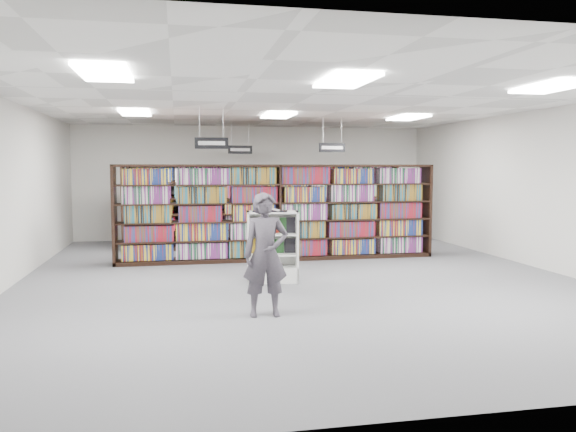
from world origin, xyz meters
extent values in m
plane|color=#535358|center=(0.00, 0.00, 0.00)|extent=(12.00, 12.00, 0.00)
cube|color=white|center=(0.00, 0.00, 3.20)|extent=(10.00, 12.00, 0.10)
cube|color=silver|center=(0.00, 6.00, 1.60)|extent=(10.00, 0.10, 3.20)
cube|color=silver|center=(0.00, -6.00, 1.60)|extent=(10.00, 0.10, 3.20)
cube|color=silver|center=(-5.00, 0.00, 1.60)|extent=(0.10, 12.00, 3.20)
cube|color=silver|center=(5.00, 0.00, 1.60)|extent=(0.10, 12.00, 3.20)
cube|color=black|center=(0.00, 2.00, 1.05)|extent=(7.00, 0.60, 2.10)
cube|color=maroon|center=(0.00, 2.00, 1.05)|extent=(6.88, 0.42, 1.98)
cube|color=black|center=(0.00, 4.00, 1.05)|extent=(7.00, 0.60, 2.10)
cube|color=maroon|center=(0.00, 4.00, 1.05)|extent=(6.88, 0.42, 1.98)
cube|color=black|center=(0.00, 5.70, 1.05)|extent=(7.00, 0.60, 2.10)
cube|color=maroon|center=(0.00, 5.70, 1.05)|extent=(6.88, 0.42, 1.98)
cylinder|color=#B2B2B7|center=(-1.73, 1.00, 2.91)|extent=(0.01, 0.01, 0.58)
cylinder|color=#B2B2B7|center=(-1.27, 1.00, 2.91)|extent=(0.01, 0.01, 0.58)
cube|color=black|center=(-1.50, 1.00, 2.51)|extent=(0.65, 0.02, 0.22)
cube|color=silver|center=(-1.50, 0.99, 2.51)|extent=(0.52, 0.00, 0.08)
cylinder|color=#B2B2B7|center=(1.27, 3.00, 2.91)|extent=(0.01, 0.01, 0.58)
cylinder|color=#B2B2B7|center=(1.73, 3.00, 2.91)|extent=(0.01, 0.01, 0.58)
cube|color=black|center=(1.50, 3.00, 2.51)|extent=(0.65, 0.02, 0.22)
cube|color=silver|center=(1.50, 2.99, 2.51)|extent=(0.52, 0.00, 0.08)
cylinder|color=#B2B2B7|center=(-0.73, 5.00, 2.91)|extent=(0.01, 0.01, 0.58)
cylinder|color=#B2B2B7|center=(-0.27, 5.00, 2.91)|extent=(0.01, 0.01, 0.58)
cube|color=black|center=(-0.50, 5.00, 2.51)|extent=(0.65, 0.02, 0.22)
cube|color=silver|center=(-0.50, 4.99, 2.51)|extent=(0.52, 0.00, 0.08)
cube|color=white|center=(-3.00, -3.00, 3.16)|extent=(0.60, 1.20, 0.04)
cube|color=white|center=(0.00, -3.00, 3.16)|extent=(0.60, 1.20, 0.04)
cube|color=white|center=(3.00, -3.00, 3.16)|extent=(0.60, 1.20, 0.04)
cube|color=white|center=(-3.00, 2.00, 3.16)|extent=(0.60, 1.20, 0.04)
cube|color=white|center=(0.00, 2.00, 3.16)|extent=(0.60, 1.20, 0.04)
cube|color=white|center=(3.00, 2.00, 3.16)|extent=(0.60, 1.20, 0.04)
cube|color=silver|center=(-0.52, -0.35, 0.14)|extent=(0.95, 0.55, 0.27)
cube|color=silver|center=(-0.95, -0.29, 0.63)|extent=(0.09, 0.45, 1.26)
cube|color=silver|center=(-0.09, -0.40, 0.63)|extent=(0.09, 0.45, 1.26)
cube|color=silver|center=(-0.50, -0.14, 0.63)|extent=(0.90, 0.14, 1.26)
cube|color=silver|center=(-0.52, -0.35, 1.25)|extent=(0.95, 0.55, 0.03)
cube|color=silver|center=(-0.52, -0.35, 0.50)|extent=(0.86, 0.51, 0.02)
cube|color=silver|center=(-0.52, -0.35, 0.86)|extent=(0.86, 0.51, 0.02)
cube|color=black|center=(-0.85, -0.26, 1.00)|extent=(0.19, 0.09, 0.27)
cube|color=black|center=(-0.71, -0.27, 1.00)|extent=(0.19, 0.09, 0.27)
cube|color=gold|center=(-0.58, -0.29, 1.00)|extent=(0.19, 0.09, 0.27)
cube|color=maroon|center=(-0.45, -0.30, 1.00)|extent=(0.19, 0.09, 0.27)
cube|color=#1B461C|center=(-0.32, -0.32, 1.00)|extent=(0.19, 0.09, 0.27)
cube|color=black|center=(-0.19, -0.33, 1.00)|extent=(0.19, 0.09, 0.27)
cube|color=gold|center=(-0.83, -0.26, 0.63)|extent=(0.20, 0.08, 0.25)
cube|color=maroon|center=(-0.62, -0.28, 0.63)|extent=(0.20, 0.08, 0.25)
cube|color=#1B461C|center=(-0.41, -0.31, 0.63)|extent=(0.20, 0.08, 0.25)
cube|color=black|center=(-0.21, -0.33, 0.63)|extent=(0.20, 0.08, 0.25)
cube|color=black|center=(-0.57, -0.36, 1.27)|extent=(0.67, 0.48, 0.01)
cube|color=white|center=(-0.71, -0.36, 1.28)|extent=(0.33, 0.38, 0.05)
cube|color=white|center=(-0.42, -0.36, 1.28)|extent=(0.33, 0.37, 0.07)
cylinder|color=white|center=(-0.59, -0.36, 1.32)|extent=(0.16, 0.32, 0.10)
imported|color=#443F48|center=(-1.00, -2.60, 0.85)|extent=(0.62, 0.41, 1.70)
camera|label=1|loc=(-2.17, -10.10, 2.05)|focal=35.00mm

